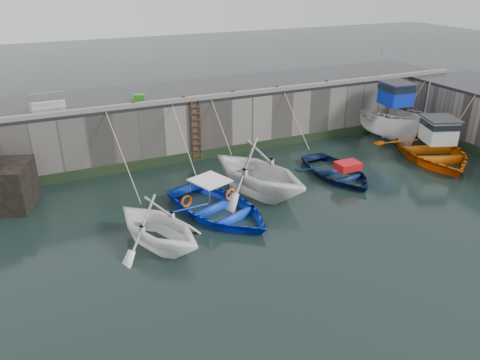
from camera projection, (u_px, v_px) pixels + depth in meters
name	position (u px, v px, depth m)	size (l,w,h in m)	color
ground	(342.00, 244.00, 17.10)	(120.00, 120.00, 0.00)	black
quay_back	(214.00, 116.00, 26.84)	(30.00, 5.00, 3.00)	slate
road_back	(214.00, 88.00, 26.19)	(30.00, 5.00, 0.16)	black
kerb_back	(230.00, 94.00, 24.17)	(30.00, 0.30, 0.20)	slate
algae_back	(232.00, 150.00, 25.25)	(30.00, 0.08, 0.50)	black
ladder	(197.00, 132.00, 23.90)	(0.51, 0.08, 3.20)	#3F1E0F
boat_near_white	(159.00, 244.00, 17.07)	(3.62, 4.19, 2.21)	white
boat_near_white_rope	(129.00, 192.00, 21.10)	(0.04, 5.40, 3.10)	tan
boat_near_blue	(219.00, 214.00, 19.15)	(3.77, 5.28, 1.09)	#0E36D2
boat_near_blue_rope	(186.00, 176.00, 22.68)	(0.04, 4.39, 3.10)	tan
boat_near_blacktrim	(257.00, 193.00, 21.02)	(4.55, 5.28, 2.78)	silver
boat_near_blacktrim_rope	(225.00, 164.00, 24.07)	(0.04, 3.51, 3.10)	tan
boat_near_navy	(336.00, 176.00, 22.73)	(3.30, 4.63, 0.96)	#0B1945
boat_near_navy_rope	(297.00, 152.00, 25.75)	(0.04, 3.46, 3.10)	tan
boat_far_white	(386.00, 120.00, 27.64)	(2.88, 6.54, 5.46)	silver
boat_far_orange	(430.00, 149.00, 24.90)	(6.78, 7.91, 4.38)	orange
fish_crate	(140.00, 97.00, 23.39)	(0.54, 0.37, 0.31)	#23901A
railing	(48.00, 106.00, 21.70)	(1.60, 1.05, 1.00)	#A5A8AD
bollard_a	(134.00, 104.00, 22.33)	(0.18, 0.18, 0.28)	#3F1E0F
bollard_b	(184.00, 98.00, 23.28)	(0.18, 0.18, 0.28)	#3F1E0F
bollard_c	(233.00, 93.00, 24.31)	(0.18, 0.18, 0.28)	#3F1E0F
bollard_d	(277.00, 88.00, 25.30)	(0.18, 0.18, 0.28)	#3F1E0F
bollard_e	(326.00, 83.00, 26.51)	(0.18, 0.18, 0.28)	#3F1E0F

